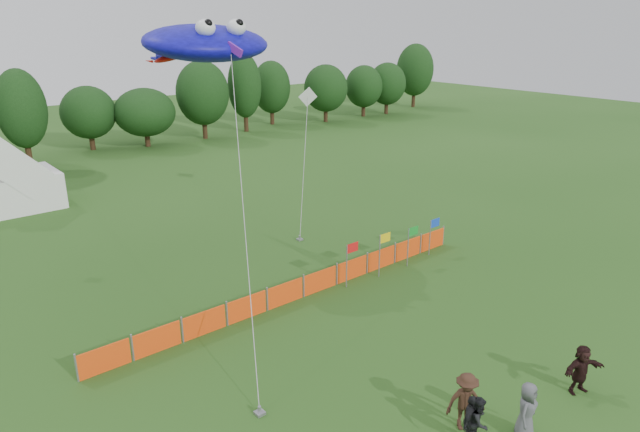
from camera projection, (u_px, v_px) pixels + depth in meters
ground at (442, 419)px, 17.98m from camera, size 160.00×160.00×0.00m
treeline at (51, 112)px, 50.17m from camera, size 104.57×8.78×8.36m
tent_right at (12, 180)px, 37.34m from camera, size 5.50×4.40×3.88m
barrier_fence at (303, 287)px, 25.70m from camera, size 19.90×0.06×1.00m
flag_row at (394, 244)px, 28.19m from camera, size 6.73×0.30×2.17m
spectator_b at (479, 422)px, 16.64m from camera, size 0.96×0.85×1.65m
spectator_c at (466, 401)px, 17.30m from camera, size 1.43×1.23×1.92m
spectator_d at (470, 421)px, 16.68m from camera, size 1.05×0.68×1.66m
spectator_e at (527, 411)px, 16.96m from camera, size 1.02×0.80×1.84m
spectator_f at (581, 369)px, 19.04m from camera, size 1.71×1.00×1.75m
stingray_kite at (203, 43)px, 27.92m from camera, size 9.68×21.62×12.03m
small_kite_white at (306, 134)px, 33.71m from camera, size 3.90×3.42×8.13m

